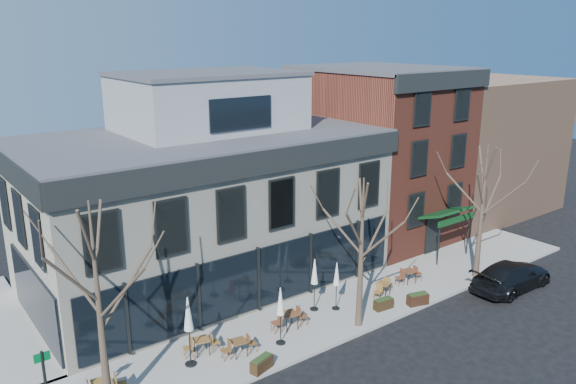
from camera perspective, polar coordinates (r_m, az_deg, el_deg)
ground at (r=27.99m, az=-3.09°, el=-12.28°), size 120.00×120.00×0.00m
sidewalk_front at (r=28.23m, az=5.02°, el=-11.89°), size 33.50×4.70×0.15m
corner_building at (r=30.30m, az=-8.48°, el=-0.57°), size 18.39×10.39×11.10m
red_brick_building at (r=37.72m, az=9.02°, el=4.05°), size 8.20×11.78×11.18m
bg_building at (r=46.04m, az=16.80°, el=4.86°), size 12.00×12.00×10.00m
tree_corner at (r=20.19m, az=-18.58°, el=-11.24°), size 3.93×3.98×7.92m
tree_mid at (r=25.39m, az=7.47°, el=-6.00°), size 3.50×3.55×7.04m
tree_right at (r=31.97m, az=19.11°, el=-1.73°), size 3.72×3.77×7.48m
parked_sedan at (r=32.42m, az=21.76°, el=-7.90°), size 5.23×2.13×1.52m
cafe_set_1 at (r=24.66m, az=-8.75°, el=-15.07°), size 1.64×0.77×0.84m
cafe_set_2 at (r=24.37m, az=-5.01°, el=-15.33°), size 1.63×0.72×0.84m
cafe_set_3 at (r=26.20m, az=0.14°, el=-12.76°), size 1.83×0.81×0.94m
cafe_set_4 at (r=29.66m, az=9.65°, el=-9.56°), size 1.63×0.84×0.84m
cafe_set_5 at (r=31.32m, az=12.16°, el=-8.25°), size 1.69×0.77×0.87m
umbrella_0 at (r=23.18m, az=-10.09°, el=-12.43°), size 0.48×0.48×3.02m
umbrella_1 at (r=24.42m, az=-0.77°, el=-11.34°), size 0.42×0.42×2.65m
umbrella_2 at (r=27.26m, az=2.71°, el=-8.35°), size 0.42×0.42×2.65m
umbrella_3 at (r=27.46m, az=4.96°, el=-8.55°), size 0.39×0.39×2.44m
planter_1 at (r=23.48m, az=-2.69°, el=-17.02°), size 1.10×0.67×0.57m
planter_2 at (r=28.37m, az=9.67°, el=-11.12°), size 1.03×0.50×0.56m
planter_3 at (r=29.12m, az=13.04°, el=-10.53°), size 1.15×0.70×0.60m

